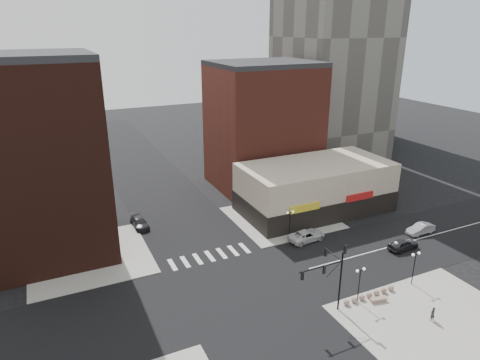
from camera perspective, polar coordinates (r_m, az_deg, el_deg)
ground at (r=51.10m, az=-0.49°, el=-14.29°), size 240.00×240.00×0.00m
road_ew at (r=51.09m, az=-0.49°, el=-14.28°), size 200.00×14.00×0.02m
road_ns at (r=51.09m, az=-0.49°, el=-14.28°), size 14.00×200.00×0.02m
sidewalk_nw at (r=60.27m, az=-19.38°, el=-9.71°), size 15.00×15.00×0.12m
sidewalk_ne at (r=68.19m, az=5.52°, el=-5.00°), size 15.00×15.00×0.12m
sidewalk_se at (r=50.46m, az=24.46°, el=-16.78°), size 18.00×14.00×0.12m
building_nw at (r=59.19m, az=-25.52°, el=2.04°), size 16.00×15.00×25.00m
building_ne_midrise at (r=79.12m, az=3.10°, el=7.00°), size 18.00×15.00×22.00m
building_ne_row at (r=70.61m, az=9.96°, el=-1.46°), size 24.20×12.20×8.00m
traffic_signal at (r=46.00m, az=12.11°, el=-11.70°), size 5.59×3.09×7.77m
street_lamp_se_a at (r=48.88m, az=15.71°, el=-12.28°), size 1.22×0.32×4.16m
street_lamp_se_b at (r=53.94m, az=22.31°, el=-9.86°), size 1.22×0.32×4.16m
street_lamp_ne at (r=60.62m, az=6.69°, el=-5.01°), size 1.22×0.32×4.16m
bollard_row at (r=51.37m, az=16.86°, el=-14.46°), size 6.96×0.66×0.66m
white_suv at (r=61.59m, az=8.89°, el=-7.32°), size 5.71×3.06×1.53m
dark_sedan_east at (r=62.64m, az=20.93°, el=-8.01°), size 4.57×2.00×1.53m
silver_sedan at (r=68.11m, az=22.94°, el=-6.01°), size 4.54×1.69×1.48m
dark_sedan_north at (r=66.46m, az=-13.25°, el=-5.55°), size 2.28×5.03×1.43m
pedestrian at (r=49.96m, az=24.29°, el=-15.96°), size 0.58×0.39×1.58m
stone_bench at (r=51.09m, az=17.98°, el=-14.93°), size 2.00×0.93×0.45m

